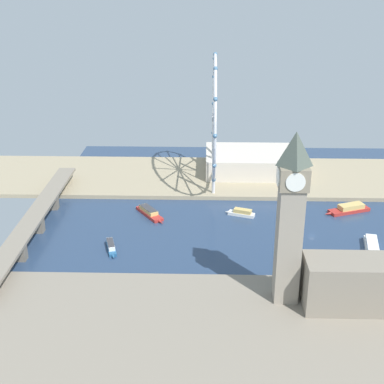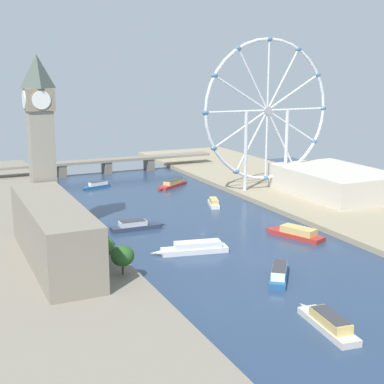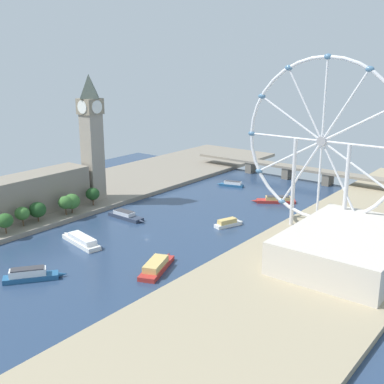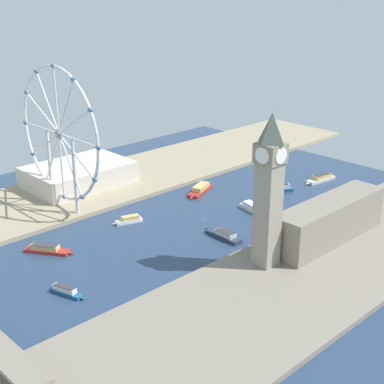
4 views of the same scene
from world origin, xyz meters
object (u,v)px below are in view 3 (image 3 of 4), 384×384
tour_boat_7 (276,200)px  tour_boat_0 (31,275)px  riverside_hall (349,247)px  river_bridge (288,168)px  tour_boat_1 (126,216)px  clock_tower (92,136)px  tour_boat_5 (81,240)px  tour_boat_2 (232,184)px  tour_boat_6 (228,223)px  tour_boat_4 (157,266)px  ferris_wheel (322,142)px  parliament_block (24,196)px

tour_boat_7 → tour_boat_0: bearing=46.6°
riverside_hall → river_bridge: riverside_hall is taller
tour_boat_1 → clock_tower: bearing=165.1°
tour_boat_5 → riverside_hall: bearing=-143.5°
tour_boat_2 → river_bridge: bearing=-129.4°
riverside_hall → river_bridge: (-111.73, 151.32, -2.39)m
tour_boat_0 → tour_boat_6: 126.36m
river_bridge → tour_boat_7: 77.85m
clock_tower → tour_boat_0: clock_tower is taller
tour_boat_0 → riverside_hall: bearing=-9.6°
riverside_hall → tour_boat_6: 84.50m
river_bridge → tour_boat_7: bearing=-68.8°
tour_boat_4 → tour_boat_6: tour_boat_4 is taller
riverside_hall → river_bridge: size_ratio=0.43×
ferris_wheel → river_bridge: bearing=123.9°
tour_boat_2 → tour_boat_5: 159.83m
tour_boat_2 → tour_boat_5: tour_boat_5 is taller
tour_boat_4 → tour_boat_6: (-8.35, 77.00, -0.24)m
ferris_wheel → river_bridge: 149.12m
tour_boat_6 → tour_boat_5: bearing=166.6°
tour_boat_4 → tour_boat_6: 77.45m
parliament_block → tour_boat_5: bearing=-6.3°
tour_boat_7 → riverside_hall: bearing=102.7°
tour_boat_7 → tour_boat_6: bearing=56.9°
tour_boat_5 → tour_boat_6: 91.46m
tour_boat_2 → tour_boat_7: size_ratio=0.78×
tour_boat_0 → tour_boat_2: 206.08m
tour_boat_4 → tour_boat_0: bearing=117.0°
clock_tower → parliament_block: clock_tower is taller
parliament_block → clock_tower: bearing=83.2°
tour_boat_2 → tour_boat_7: (51.14, -18.53, 0.09)m
tour_boat_1 → tour_boat_5: tour_boat_5 is taller
ferris_wheel → tour_boat_0: ferris_wheel is taller
clock_tower → tour_boat_5: bearing=-46.8°
tour_boat_1 → tour_boat_7: 111.35m
ferris_wheel → tour_boat_1: ferris_wheel is taller
parliament_block → riverside_hall: 203.59m
river_bridge → parliament_block: bearing=-112.2°
parliament_block → tour_boat_1: parliament_block is taller
clock_tower → tour_boat_1: size_ratio=2.84×
tour_boat_2 → tour_boat_7: bearing=143.9°
riverside_hall → tour_boat_0: (-114.58, -107.55, -8.58)m
river_bridge → tour_boat_1: size_ratio=5.86×
tour_boat_4 → tour_boat_5: size_ratio=0.93×
river_bridge → tour_boat_0: 258.96m
riverside_hall → tour_boat_2: (-134.85, 97.53, -9.18)m
parliament_block → river_bridge: bearing=67.8°
clock_tower → tour_boat_5: (57.38, -61.10, -46.90)m
tour_boat_2 → tour_boat_7: tour_boat_7 is taller
ferris_wheel → river_bridge: size_ratio=0.56×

